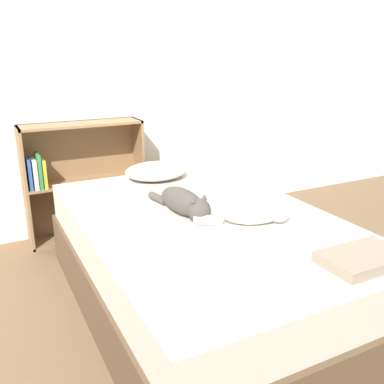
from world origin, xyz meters
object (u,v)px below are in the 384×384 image
(cat_dark, at_px, (185,203))
(bookshelf, at_px, (80,179))
(pillow, at_px, (156,171))
(bed, at_px, (204,262))
(cat_light, at_px, (255,211))

(cat_dark, bearing_deg, bookshelf, -177.42)
(pillow, xyz_separation_m, cat_dark, (-0.14, -0.76, 0.01))
(cat_dark, distance_m, bookshelf, 1.36)
(cat_dark, height_order, bookshelf, bookshelf)
(bed, relative_size, bookshelf, 2.22)
(bed, distance_m, bookshelf, 1.46)
(bed, height_order, pillow, pillow)
(pillow, bearing_deg, cat_dark, -100.10)
(cat_dark, xyz_separation_m, bookshelf, (-0.31, 1.32, -0.16))
(cat_light, distance_m, bookshelf, 1.72)
(cat_light, height_order, cat_dark, cat_dark)
(pillow, height_order, bookshelf, bookshelf)
(pillow, bearing_deg, cat_light, -82.28)
(bed, xyz_separation_m, cat_dark, (-0.09, 0.07, 0.36))
(cat_dark, bearing_deg, bed, 40.54)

